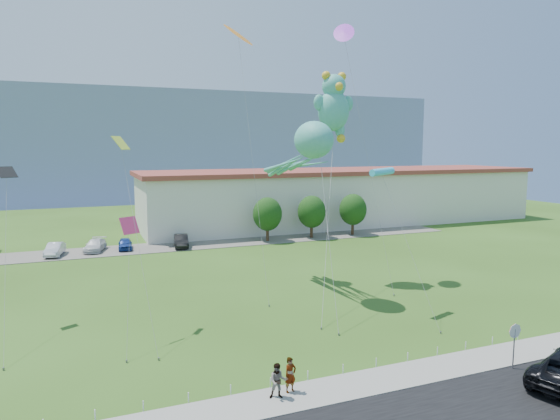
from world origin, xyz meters
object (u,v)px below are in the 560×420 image
at_px(pedestrian_left, 290,375).
at_px(octopus_kite, 306,151).
at_px(warehouse, 343,196).
at_px(parked_car_blue, 125,244).
at_px(pedestrian_right, 278,381).
at_px(teddy_bear_kite, 334,105).
at_px(stop_sign, 515,335).
at_px(parked_car_white, 95,245).
at_px(parked_car_silver, 55,249).
at_px(parked_car_black, 181,241).

bearing_deg(pedestrian_left, octopus_kite, 50.13).
bearing_deg(warehouse, parked_car_blue, -165.05).
distance_m(warehouse, pedestrian_right, 55.01).
relative_size(pedestrian_right, teddy_bear_kite, 0.09).
bearing_deg(stop_sign, parked_car_blue, 112.37).
bearing_deg(parked_car_white, parked_car_silver, -152.31).
height_order(stop_sign, octopus_kite, octopus_kite).
height_order(warehouse, pedestrian_right, warehouse).
height_order(parked_car_silver, teddy_bear_kite, teddy_bear_kite).
height_order(parked_car_white, octopus_kite, octopus_kite).
distance_m(parked_car_blue, octopus_kite, 27.95).
xyz_separation_m(parked_car_silver, parked_car_white, (4.06, 0.89, -0.03)).
height_order(pedestrian_right, octopus_kite, octopus_kite).
height_order(stop_sign, parked_car_blue, stop_sign).
xyz_separation_m(warehouse, parked_car_black, (-26.61, -9.82, -3.35)).
xyz_separation_m(pedestrian_left, parked_car_black, (1.74, 36.43, -0.17)).
distance_m(parked_car_white, parked_car_blue, 3.20).
relative_size(parked_car_blue, octopus_kite, 0.25).
distance_m(parked_car_blue, teddy_bear_kite, 29.22).
relative_size(stop_sign, octopus_kite, 0.17).
xyz_separation_m(parked_car_black, teddy_bear_kite, (9.68, -18.86, 14.29)).
bearing_deg(warehouse, stop_sign, -108.90).
relative_size(stop_sign, parked_car_black, 0.57).
height_order(parked_car_silver, parked_car_blue, parked_car_silver).
xyz_separation_m(stop_sign, teddy_bear_kite, (-0.44, 19.53, 13.20)).
relative_size(pedestrian_left, parked_car_blue, 0.46).
height_order(pedestrian_left, parked_car_white, pedestrian_left).
distance_m(parked_car_black, octopus_kite, 24.97).
bearing_deg(parked_car_blue, pedestrian_right, -79.89).
bearing_deg(warehouse, teddy_bear_kite, -120.57).
bearing_deg(stop_sign, pedestrian_right, 172.58).
bearing_deg(warehouse, pedestrian_left, -121.51).
height_order(stop_sign, pedestrian_left, stop_sign).
relative_size(pedestrian_left, pedestrian_right, 1.02).
relative_size(parked_car_black, octopus_kite, 0.30).
relative_size(parked_car_white, parked_car_black, 1.02).
relative_size(warehouse, parked_car_white, 13.68).
bearing_deg(octopus_kite, parked_car_blue, 117.17).
bearing_deg(octopus_kite, teddy_bear_kite, 37.53).
xyz_separation_m(stop_sign, parked_car_black, (-10.11, 38.39, -1.09)).
height_order(stop_sign, parked_car_silver, stop_sign).
height_order(parked_car_white, parked_car_black, parked_car_black).
relative_size(pedestrian_left, parked_car_black, 0.39).
bearing_deg(parked_car_black, warehouse, 28.04).
distance_m(parked_car_black, teddy_bear_kite, 25.56).
distance_m(stop_sign, parked_car_blue, 42.69).
distance_m(parked_car_blue, parked_car_black, 6.22).
xyz_separation_m(pedestrian_right, parked_car_black, (2.50, 36.75, -0.15)).
relative_size(pedestrian_left, parked_car_white, 0.38).
bearing_deg(teddy_bear_kite, warehouse, 59.43).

